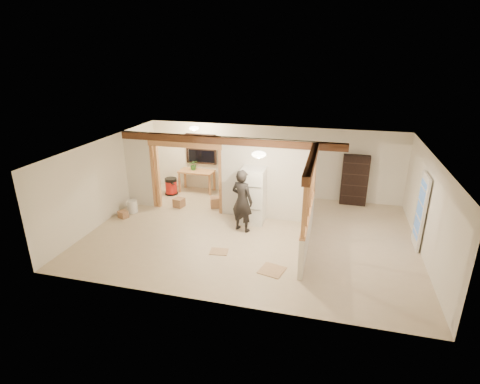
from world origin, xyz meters
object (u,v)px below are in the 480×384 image
(refrigerator, at_px, (253,196))
(woman, at_px, (242,201))
(work_table, at_px, (197,181))
(bookshelf, at_px, (355,180))
(shop_vac, at_px, (171,186))

(refrigerator, xyz_separation_m, woman, (-0.18, -0.64, 0.07))
(work_table, bearing_deg, bookshelf, 3.03)
(woman, relative_size, work_table, 1.44)
(woman, bearing_deg, bookshelf, -118.07)
(refrigerator, bearing_deg, work_table, 141.18)
(work_table, height_order, shop_vac, work_table)
(refrigerator, height_order, bookshelf, bookshelf)
(woman, xyz_separation_m, work_table, (-2.41, 2.72, -0.52))
(woman, distance_m, shop_vac, 3.94)
(bookshelf, bearing_deg, woman, -137.62)
(woman, height_order, bookshelf, woman)
(work_table, xyz_separation_m, bookshelf, (5.56, 0.16, 0.45))
(bookshelf, bearing_deg, shop_vac, -173.89)
(woman, relative_size, shop_vac, 2.96)
(refrigerator, relative_size, bookshelf, 0.99)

